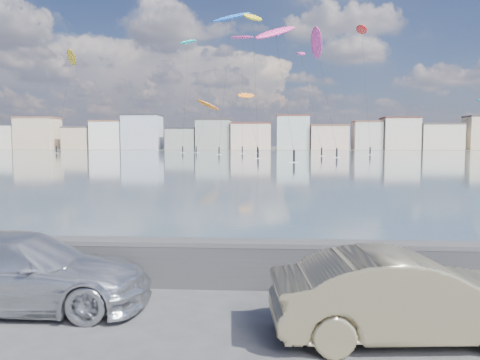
# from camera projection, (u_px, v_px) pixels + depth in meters

# --- Properties ---
(ground) EXTENTS (700.00, 700.00, 0.00)m
(ground) POSITION_uv_depth(u_px,v_px,m) (160.00, 340.00, 7.31)
(ground) COLOR #333335
(ground) RESTS_ON ground
(bay_water) EXTENTS (500.00, 177.00, 0.00)m
(bay_water) POSITION_uv_depth(u_px,v_px,m) (262.00, 157.00, 98.32)
(bay_water) COLOR #435F66
(bay_water) RESTS_ON ground
(far_shore_strip) EXTENTS (500.00, 60.00, 0.00)m
(far_shore_strip) POSITION_uv_depth(u_px,v_px,m) (266.00, 149.00, 206.25)
(far_shore_strip) COLOR #4C473D
(far_shore_strip) RESTS_ON ground
(seawall) EXTENTS (400.00, 0.36, 1.08)m
(seawall) POSITION_uv_depth(u_px,v_px,m) (189.00, 260.00, 9.95)
(seawall) COLOR #28282B
(seawall) RESTS_ON ground
(far_buildings) EXTENTS (240.79, 13.26, 14.60)m
(far_buildings) POSITION_uv_depth(u_px,v_px,m) (269.00, 135.00, 191.75)
(far_buildings) COLOR beige
(far_buildings) RESTS_ON ground
(car_silver) EXTENTS (4.87, 2.14, 1.39)m
(car_silver) POSITION_uv_depth(u_px,v_px,m) (21.00, 271.00, 8.69)
(car_silver) COLOR silver
(car_silver) RESTS_ON ground
(car_champagne) EXTENTS (4.29, 1.83, 1.38)m
(car_champagne) POSITION_uv_depth(u_px,v_px,m) (405.00, 296.00, 7.31)
(car_champagne) COLOR tan
(car_champagne) RESTS_ON ground
(kitesurfer_0) EXTENTS (6.20, 11.79, 27.23)m
(kitesurfer_0) POSITION_uv_depth(u_px,v_px,m) (317.00, 44.00, 98.52)
(kitesurfer_0) COLOR #E5338C
(kitesurfer_0) RESTS_ON ground
(kitesurfer_1) EXTENTS (10.73, 11.44, 37.93)m
(kitesurfer_1) POSITION_uv_depth(u_px,v_px,m) (231.00, 18.00, 122.53)
(kitesurfer_1) COLOR blue
(kitesurfer_1) RESTS_ON ground
(kitesurfer_3) EXTENTS (8.25, 18.06, 35.14)m
(kitesurfer_3) POSITION_uv_depth(u_px,v_px,m) (242.00, 39.00, 139.53)
(kitesurfer_3) COLOR #E5338C
(kitesurfer_3) RESTS_ON ground
(kitesurfer_7) EXTENTS (5.94, 21.16, 32.32)m
(kitesurfer_7) POSITION_uv_depth(u_px,v_px,m) (253.00, 18.00, 101.49)
(kitesurfer_7) COLOR yellow
(kitesurfer_7) RESTS_ON ground
(kitesurfer_8) EXTENTS (7.45, 12.80, 18.11)m
(kitesurfer_8) POSITION_uv_depth(u_px,v_px,m) (246.00, 96.00, 134.21)
(kitesurfer_8) COLOR orange
(kitesurfer_8) RESTS_ON ground
(kitesurfer_9) EXTENTS (6.01, 19.22, 26.29)m
(kitesurfer_9) POSITION_uv_depth(u_px,v_px,m) (301.00, 55.00, 116.30)
(kitesurfer_9) COLOR #E5338C
(kitesurfer_9) RESTS_ON ground
(kitesurfer_10) EXTENTS (4.45, 15.05, 33.16)m
(kitesurfer_10) POSITION_uv_depth(u_px,v_px,m) (362.00, 31.00, 120.36)
(kitesurfer_10) COLOR red
(kitesurfer_10) RESTS_ON ground
(kitesurfer_11) EXTENTS (5.85, 12.74, 35.14)m
(kitesurfer_11) POSITION_uv_depth(u_px,v_px,m) (188.00, 44.00, 141.33)
(kitesurfer_11) COLOR #19BFBF
(kitesurfer_11) RESTS_ON ground
(kitesurfer_12) EXTENTS (8.46, 12.61, 23.69)m
(kitesurfer_12) POSITION_uv_depth(u_px,v_px,m) (276.00, 34.00, 77.92)
(kitesurfer_12) COLOR #E5338C
(kitesurfer_12) RESTS_ON ground
(kitesurfer_13) EXTENTS (4.24, 20.07, 32.01)m
(kitesurfer_13) POSITION_uv_depth(u_px,v_px,m) (71.00, 59.00, 145.68)
(kitesurfer_13) COLOR #BF8C19
(kitesurfer_13) RESTS_ON ground
(kitesurfer_15) EXTENTS (7.64, 11.44, 16.52)m
(kitesurfer_15) POSITION_uv_depth(u_px,v_px,m) (208.00, 106.00, 143.24)
(kitesurfer_15) COLOR orange
(kitesurfer_15) RESTS_ON ground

